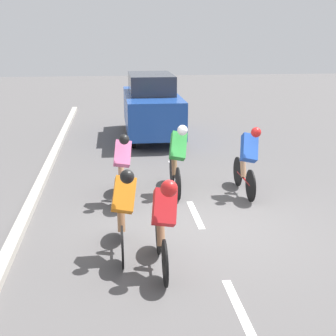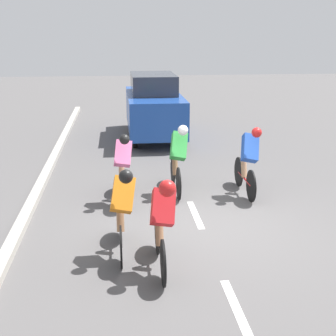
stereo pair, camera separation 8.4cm
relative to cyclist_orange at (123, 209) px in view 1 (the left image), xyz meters
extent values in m
plane|color=#565454|center=(-1.40, -1.03, -0.77)|extent=(60.00, 60.00, 0.00)
cube|color=white|center=(-1.40, 1.69, -0.77)|extent=(0.12, 1.40, 0.01)
cube|color=white|center=(-1.40, -1.51, -0.77)|extent=(0.12, 1.40, 0.01)
cube|color=white|center=(-1.40, -4.71, -0.77)|extent=(0.12, 1.40, 0.01)
cube|color=#A8A399|center=(1.80, -1.51, -0.70)|extent=(0.20, 25.78, 0.14)
cylinder|color=black|center=(0.03, -0.57, -0.45)|extent=(0.03, 0.64, 0.64)
cylinder|color=black|center=(0.03, 0.42, -0.45)|extent=(0.03, 0.64, 0.64)
cylinder|color=black|center=(0.03, -0.08, -0.45)|extent=(0.04, 0.99, 0.04)
cylinder|color=black|center=(0.03, -0.25, -0.24)|extent=(0.04, 0.04, 0.42)
cylinder|color=yellow|center=(0.03, -0.13, -0.35)|extent=(0.07, 0.07, 0.16)
cylinder|color=#9E704C|center=(0.03, -0.15, -0.27)|extent=(0.12, 0.23, 0.36)
cube|color=orange|center=(-0.02, 0.02, 0.23)|extent=(0.42, 0.47, 0.60)
sphere|color=black|center=(-0.06, 0.24, 0.59)|extent=(0.21, 0.21, 0.21)
cylinder|color=black|center=(-2.65, -3.13, -0.43)|extent=(0.03, 0.67, 0.67)
cylinder|color=black|center=(-2.65, -2.10, -0.43)|extent=(0.03, 0.67, 0.67)
cylinder|color=red|center=(-2.65, -2.61, -0.43)|extent=(0.04, 1.02, 0.04)
cylinder|color=red|center=(-2.65, -2.79, -0.22)|extent=(0.04, 0.04, 0.42)
cylinder|color=#1999D8|center=(-2.65, -2.66, -0.33)|extent=(0.07, 0.07, 0.16)
cylinder|color=tan|center=(-2.65, -2.69, -0.25)|extent=(0.12, 0.23, 0.36)
cube|color=blue|center=(-2.71, -2.51, 0.27)|extent=(0.43, 0.49, 0.64)
sphere|color=red|center=(-2.77, -2.29, 0.64)|extent=(0.21, 0.21, 0.21)
cylinder|color=black|center=(-0.02, -2.95, -0.41)|extent=(0.03, 0.71, 0.71)
cylinder|color=black|center=(-0.02, -2.00, -0.41)|extent=(0.03, 0.71, 0.71)
cylinder|color=black|center=(-0.02, -2.47, -0.41)|extent=(0.04, 0.95, 0.04)
cylinder|color=black|center=(-0.02, -2.64, -0.20)|extent=(0.04, 0.04, 0.42)
cylinder|color=green|center=(-0.02, -2.52, -0.31)|extent=(0.07, 0.07, 0.16)
cylinder|color=tan|center=(-0.02, -2.54, -0.23)|extent=(0.12, 0.23, 0.36)
cube|color=pink|center=(-0.05, -2.37, 0.26)|extent=(0.39, 0.46, 0.57)
sphere|color=black|center=(-0.09, -2.15, 0.60)|extent=(0.20, 0.20, 0.20)
cylinder|color=black|center=(-0.53, 0.02, -0.44)|extent=(0.03, 0.66, 0.66)
cylinder|color=black|center=(-0.53, 1.00, -0.44)|extent=(0.03, 0.66, 0.66)
cylinder|color=black|center=(-0.53, 0.51, -0.44)|extent=(0.04, 0.98, 0.04)
cylinder|color=black|center=(-0.53, 0.34, -0.23)|extent=(0.04, 0.04, 0.42)
cylinder|color=yellow|center=(-0.53, 0.46, -0.34)|extent=(0.07, 0.07, 0.16)
cylinder|color=#9E704C|center=(-0.53, 0.43, -0.26)|extent=(0.12, 0.23, 0.36)
cube|color=red|center=(-0.57, 0.61, 0.23)|extent=(0.40, 0.45, 0.57)
sphere|color=red|center=(-0.61, 0.83, 0.58)|extent=(0.24, 0.24, 0.24)
cylinder|color=black|center=(-1.19, -3.42, -0.42)|extent=(0.03, 0.69, 0.69)
cylinder|color=black|center=(-1.19, -2.39, -0.42)|extent=(0.03, 0.69, 0.69)
cylinder|color=black|center=(-1.19, -2.90, -0.42)|extent=(0.04, 1.04, 0.04)
cylinder|color=black|center=(-1.19, -3.09, -0.21)|extent=(0.04, 0.04, 0.42)
cylinder|color=#1999D8|center=(-1.19, -2.95, -0.32)|extent=(0.07, 0.07, 0.16)
cylinder|color=#9E704C|center=(-1.19, -2.98, -0.24)|extent=(0.12, 0.23, 0.36)
cube|color=green|center=(-1.24, -2.80, 0.28)|extent=(0.43, 0.50, 0.64)
sphere|color=white|center=(-1.30, -2.58, 0.66)|extent=(0.22, 0.22, 0.22)
cylinder|color=black|center=(-1.83, -7.04, -0.45)|extent=(0.14, 0.64, 0.64)
cylinder|color=black|center=(-0.47, -7.04, -0.45)|extent=(0.14, 0.64, 0.64)
cylinder|color=black|center=(-1.83, -9.76, -0.45)|extent=(0.14, 0.64, 0.64)
cylinder|color=black|center=(-0.47, -9.76, -0.45)|extent=(0.14, 0.64, 0.64)
cube|color=#1E479E|center=(-1.15, -8.40, 0.11)|extent=(1.70, 4.39, 1.12)
cube|color=#2D333D|center=(-1.15, -8.62, 0.98)|extent=(1.39, 2.41, 0.62)
camera|label=1|loc=(0.11, 6.74, 2.62)|focal=50.00mm
camera|label=2|loc=(0.02, 6.75, 2.62)|focal=50.00mm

